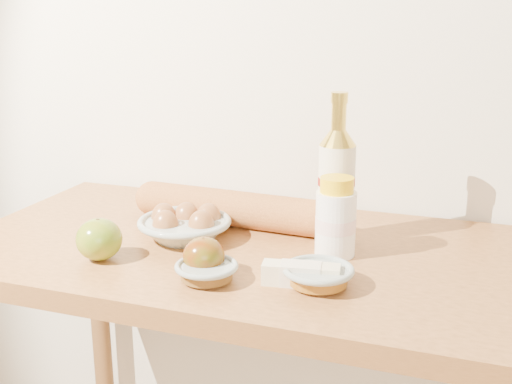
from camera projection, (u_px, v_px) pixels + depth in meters
back_wall at (309, 29)px, 1.43m from camera, size 3.50×0.02×2.60m
table at (261, 305)px, 1.28m from camera, size 1.20×0.60×0.90m
bourbon_bottle at (336, 182)px, 1.25m from camera, size 0.09×0.09×0.30m
cream_bottle at (336, 219)px, 1.19m from camera, size 0.08×0.08×0.15m
egg_bowl at (185, 226)px, 1.29m from camera, size 0.24×0.24×0.07m
baguette at (231, 208)px, 1.36m from camera, size 0.46×0.10×0.08m
apple_yellowgreen at (99, 239)px, 1.18m from camera, size 0.10×0.10×0.08m
apple_redgreen_front at (204, 256)px, 1.11m from camera, size 0.09×0.09×0.07m
sugar_bowl at (207, 271)px, 1.09m from camera, size 0.12×0.12×0.03m
syrup_bowl at (318, 276)px, 1.07m from camera, size 0.13×0.13×0.03m
butter_stick at (301, 275)px, 1.07m from camera, size 0.13×0.06×0.04m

